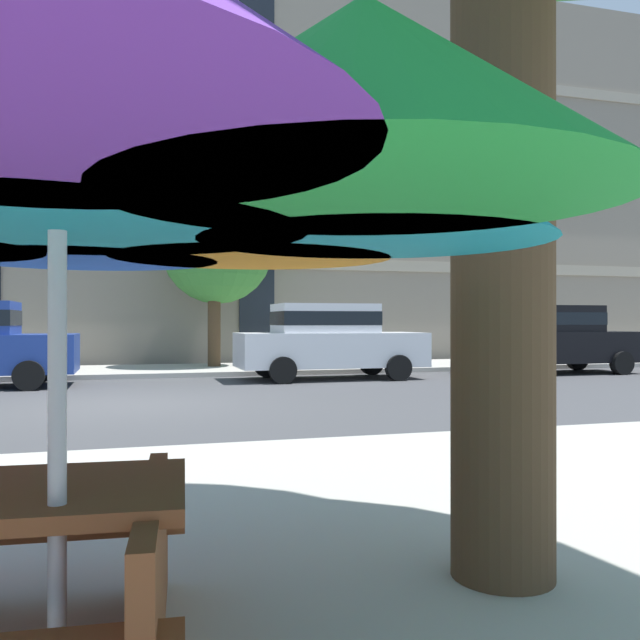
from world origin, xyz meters
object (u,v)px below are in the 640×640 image
(street_tree_middle, at_px, (220,246))
(patio_umbrella, at_px, (57,150))
(sedan_white, at_px, (328,339))
(sedan_black, at_px, (553,337))

(street_tree_middle, distance_m, patio_umbrella, 16.69)
(street_tree_middle, relative_size, patio_umbrella, 1.42)
(sedan_white, xyz_separation_m, patio_umbrella, (-4.78, -12.70, 0.98))
(sedan_white, xyz_separation_m, sedan_black, (6.17, 0.00, 0.00))
(sedan_white, height_order, sedan_black, same)
(street_tree_middle, xyz_separation_m, patio_umbrella, (-2.70, -16.39, -1.56))
(sedan_black, bearing_deg, street_tree_middle, 155.90)
(sedan_black, relative_size, street_tree_middle, 0.88)
(sedan_white, relative_size, patio_umbrella, 1.24)
(sedan_white, bearing_deg, patio_umbrella, -110.64)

